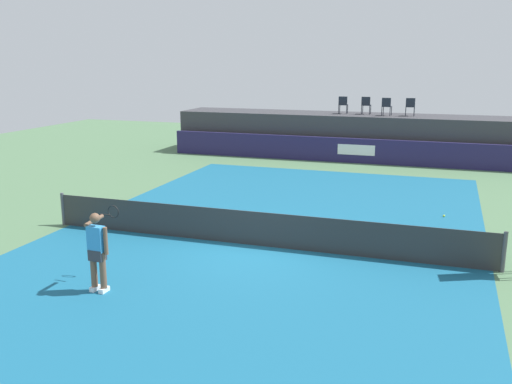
{
  "coord_description": "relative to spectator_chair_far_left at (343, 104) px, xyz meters",
  "views": [
    {
      "loc": [
        4.71,
        -13.96,
        4.95
      ],
      "look_at": [
        -0.67,
        2.0,
        1.0
      ],
      "focal_mm": 39.91,
      "sensor_mm": 36.0,
      "label": 1
    }
  ],
  "objects": [
    {
      "name": "tennis_player",
      "position": [
        -1.8,
        -19.29,
        -1.73
      ],
      "size": [
        0.64,
        1.15,
        1.77
      ],
      "color": "white",
      "rests_on": "court_inner"
    },
    {
      "name": "spectator_chair_far_left",
      "position": [
        0.0,
        0.0,
        0.0
      ],
      "size": [
        0.46,
        0.46,
        0.89
      ],
      "color": "#1E232D",
      "rests_on": "spectator_platform"
    },
    {
      "name": "spectator_chair_left",
      "position": [
        1.15,
        0.12,
        0.0
      ],
      "size": [
        0.45,
        0.45,
        0.89
      ],
      "color": "#1E232D",
      "rests_on": "spectator_platform"
    },
    {
      "name": "tennis_net",
      "position": [
        0.44,
        -15.27,
        -2.22
      ],
      "size": [
        12.4,
        0.02,
        0.95
      ],
      "primitive_type": "cube",
      "color": "#2D2D2D",
      "rests_on": "ground"
    },
    {
      "name": "spectator_chair_center",
      "position": [
        2.22,
        -0.32,
        0.0
      ],
      "size": [
        0.47,
        0.47,
        0.89
      ],
      "color": "#1E232D",
      "rests_on": "spectator_platform"
    },
    {
      "name": "net_post_near",
      "position": [
        -5.76,
        -15.27,
        -2.19
      ],
      "size": [
        0.1,
        0.1,
        1.0
      ],
      "primitive_type": "cylinder",
      "color": "#4C4C51",
      "rests_on": "ground"
    },
    {
      "name": "court_inner",
      "position": [
        0.44,
        -15.27,
        -2.69
      ],
      "size": [
        12.0,
        22.0,
        0.0
      ],
      "primitive_type": "cube",
      "color": "#16597A",
      "rests_on": "ground"
    },
    {
      "name": "sponsor_wall",
      "position": [
        0.44,
        -1.77,
        -2.09
      ],
      "size": [
        18.0,
        0.22,
        1.2
      ],
      "color": "#231E4C",
      "rests_on": "ground"
    },
    {
      "name": "net_post_far",
      "position": [
        6.64,
        -15.27,
        -2.19
      ],
      "size": [
        0.1,
        0.1,
        1.0
      ],
      "primitive_type": "cylinder",
      "color": "#4C4C51",
      "rests_on": "ground"
    },
    {
      "name": "spectator_chair_right",
      "position": [
        3.34,
        -0.15,
        0.0
      ],
      "size": [
        0.47,
        0.47,
        0.89
      ],
      "color": "#1E232D",
      "rests_on": "spectator_platform"
    },
    {
      "name": "tennis_ball",
      "position": [
        5.25,
        -10.63,
        -2.66
      ],
      "size": [
        0.07,
        0.07,
        0.07
      ],
      "primitive_type": "sphere",
      "color": "#D8EA33",
      "rests_on": "court_inner"
    },
    {
      "name": "spectator_platform",
      "position": [
        0.44,
        0.03,
        -1.59
      ],
      "size": [
        18.0,
        2.8,
        2.2
      ],
      "primitive_type": "cube",
      "color": "#38383D",
      "rests_on": "ground"
    },
    {
      "name": "ground_plane",
      "position": [
        0.44,
        -12.27,
        -2.69
      ],
      "size": [
        48.0,
        48.0,
        0.0
      ],
      "primitive_type": "plane",
      "color": "#4C704C"
    }
  ]
}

